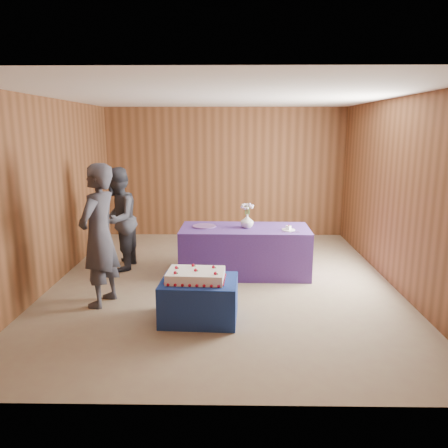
{
  "coord_description": "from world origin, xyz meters",
  "views": [
    {
      "loc": [
        0.12,
        -6.24,
        2.26
      ],
      "look_at": [
        0.02,
        0.1,
        0.87
      ],
      "focal_mm": 35.0,
      "sensor_mm": 36.0,
      "label": 1
    }
  ],
  "objects_px": {
    "guest_left": "(99,236)",
    "serving_table": "(245,251)",
    "vase": "(247,221)",
    "cake_table": "(199,300)",
    "sheet_cake": "(196,275)",
    "guest_right": "(117,219)"
  },
  "relations": [
    {
      "from": "serving_table",
      "to": "vase",
      "type": "bearing_deg",
      "value": -3.79
    },
    {
      "from": "sheet_cake",
      "to": "vase",
      "type": "height_order",
      "value": "vase"
    },
    {
      "from": "sheet_cake",
      "to": "guest_right",
      "type": "distance_m",
      "value": 2.4
    },
    {
      "from": "guest_left",
      "to": "serving_table",
      "type": "bearing_deg",
      "value": 138.11
    },
    {
      "from": "serving_table",
      "to": "guest_left",
      "type": "distance_m",
      "value": 2.35
    },
    {
      "from": "vase",
      "to": "guest_left",
      "type": "distance_m",
      "value": 2.31
    },
    {
      "from": "serving_table",
      "to": "guest_right",
      "type": "xyz_separation_m",
      "value": [
        -2.04,
        0.19,
        0.46
      ]
    },
    {
      "from": "guest_left",
      "to": "guest_right",
      "type": "height_order",
      "value": "guest_left"
    },
    {
      "from": "sheet_cake",
      "to": "vase",
      "type": "relative_size",
      "value": 3.43
    },
    {
      "from": "cake_table",
      "to": "serving_table",
      "type": "distance_m",
      "value": 1.82
    },
    {
      "from": "sheet_cake",
      "to": "guest_right",
      "type": "relative_size",
      "value": 0.43
    },
    {
      "from": "vase",
      "to": "guest_right",
      "type": "relative_size",
      "value": 0.13
    },
    {
      "from": "cake_table",
      "to": "guest_right",
      "type": "bearing_deg",
      "value": 130.15
    },
    {
      "from": "vase",
      "to": "guest_left",
      "type": "height_order",
      "value": "guest_left"
    },
    {
      "from": "serving_table",
      "to": "sheet_cake",
      "type": "distance_m",
      "value": 1.85
    },
    {
      "from": "sheet_cake",
      "to": "vase",
      "type": "bearing_deg",
      "value": 72.39
    },
    {
      "from": "sheet_cake",
      "to": "guest_left",
      "type": "xyz_separation_m",
      "value": [
        -1.27,
        0.48,
        0.36
      ]
    },
    {
      "from": "cake_table",
      "to": "sheet_cake",
      "type": "height_order",
      "value": "sheet_cake"
    },
    {
      "from": "cake_table",
      "to": "vase",
      "type": "height_order",
      "value": "vase"
    },
    {
      "from": "vase",
      "to": "guest_left",
      "type": "bearing_deg",
      "value": -147.17
    },
    {
      "from": "cake_table",
      "to": "guest_left",
      "type": "bearing_deg",
      "value": 163.56
    },
    {
      "from": "serving_table",
      "to": "cake_table",
      "type": "bearing_deg",
      "value": -108.16
    }
  ]
}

